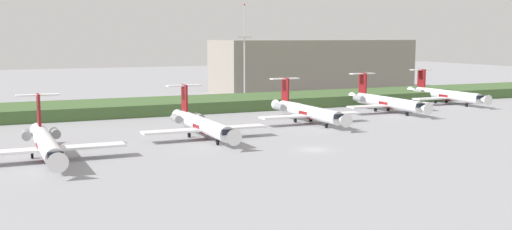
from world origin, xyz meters
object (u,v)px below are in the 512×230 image
(regional_jet_fifth, at_px, (386,102))
(antenna_mast, at_px, (245,60))
(regional_jet_sixth, at_px, (446,95))
(regional_jet_second, at_px, (46,143))
(regional_jet_third, at_px, (202,124))
(regional_jet_fourth, at_px, (307,111))

(regional_jet_fifth, height_order, antenna_mast, antenna_mast)
(regional_jet_fifth, distance_m, antenna_mast, 47.85)
(regional_jet_fifth, relative_size, regional_jet_sixth, 1.00)
(regional_jet_second, distance_m, antenna_mast, 94.46)
(regional_jet_fifth, bearing_deg, regional_jet_third, -160.95)
(regional_jet_second, bearing_deg, regional_jet_fifth, 18.78)
(regional_jet_sixth, bearing_deg, regional_jet_third, -161.04)
(regional_jet_third, bearing_deg, regional_jet_sixth, 18.96)
(regional_jet_fifth, bearing_deg, regional_jet_sixth, 18.76)
(regional_jet_fourth, xyz_separation_m, regional_jet_sixth, (52.83, 17.79, 0.00))
(regional_jet_second, relative_size, regional_jet_fifth, 1.00)
(regional_jet_second, distance_m, regional_jet_fifth, 86.14)
(regional_jet_second, bearing_deg, regional_jet_fourth, 18.93)
(regional_jet_third, distance_m, regional_jet_fifth, 56.87)
(regional_jet_second, height_order, antenna_mast, antenna_mast)
(regional_jet_sixth, xyz_separation_m, antenna_mast, (-45.35, 34.01, 8.89))
(regional_jet_second, distance_m, regional_jet_sixth, 113.56)
(regional_jet_second, bearing_deg, antenna_mast, 48.62)
(regional_jet_fourth, distance_m, regional_jet_fifth, 28.32)
(regional_jet_sixth, bearing_deg, regional_jet_fifth, -161.24)
(regional_jet_fifth, height_order, regional_jet_sixth, same)
(regional_jet_second, xyz_separation_m, antenna_mast, (62.16, 70.56, 8.89))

